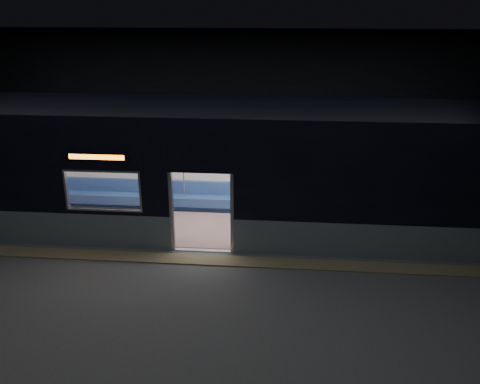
# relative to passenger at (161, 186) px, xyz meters

# --- Properties ---
(station_floor) EXTENTS (24.00, 14.00, 0.01)m
(station_floor) POSITION_rel_passenger_xyz_m (1.60, -3.55, -0.76)
(station_floor) COLOR #47494C
(station_floor) RESTS_ON ground
(station_envelope) EXTENTS (24.00, 14.00, 5.00)m
(station_envelope) POSITION_rel_passenger_xyz_m (1.60, -3.55, 2.90)
(station_envelope) COLOR black
(station_envelope) RESTS_ON station_floor
(tactile_strip) EXTENTS (22.80, 0.50, 0.03)m
(tactile_strip) POSITION_rel_passenger_xyz_m (1.60, -3.00, -0.74)
(tactile_strip) COLOR #8C7F59
(tactile_strip) RESTS_ON station_floor
(metro_car) EXTENTS (18.00, 3.04, 3.35)m
(metro_car) POSITION_rel_passenger_xyz_m (1.60, -1.00, 1.09)
(metro_car) COLOR gray
(metro_car) RESTS_ON station_floor
(passenger) EXTENTS (0.40, 0.64, 1.28)m
(passenger) POSITION_rel_passenger_xyz_m (0.00, 0.00, 0.00)
(passenger) COLOR black
(passenger) RESTS_ON metro_car
(handbag) EXTENTS (0.32, 0.30, 0.13)m
(handbag) POSITION_rel_passenger_xyz_m (0.02, -0.20, -0.10)
(handbag) COLOR black
(handbag) RESTS_ON passenger
(transit_map) EXTENTS (1.00, 0.03, 0.65)m
(transit_map) POSITION_rel_passenger_xyz_m (2.72, 0.31, 0.71)
(transit_map) COLOR white
(transit_map) RESTS_ON metro_car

